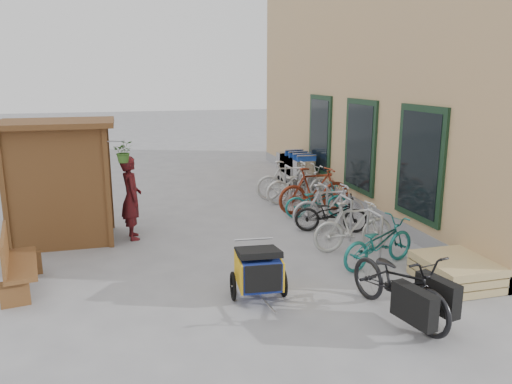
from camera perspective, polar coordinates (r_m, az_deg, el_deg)
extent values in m
plane|color=#949497|center=(8.61, -0.61, -8.91)|extent=(80.00, 80.00, 0.00)
cube|color=tan|center=(14.89, 20.23, 13.41)|extent=(6.00, 13.00, 7.00)
cube|color=#949497|center=(13.79, 9.14, 0.07)|extent=(0.18, 13.00, 0.30)
cube|color=black|center=(10.01, 18.23, 3.10)|extent=(0.06, 1.50, 2.20)
cube|color=black|center=(10.00, 18.09, 3.09)|extent=(0.02, 1.25, 1.95)
cube|color=black|center=(12.15, 11.80, 5.15)|extent=(0.06, 1.50, 2.20)
cube|color=black|center=(12.14, 11.68, 5.15)|extent=(0.02, 1.25, 1.95)
cube|color=black|center=(14.40, 7.31, 6.55)|extent=(0.06, 1.50, 2.20)
cube|color=black|center=(14.39, 7.20, 6.54)|extent=(0.02, 1.25, 1.95)
cube|color=brown|center=(10.02, -26.88, -0.29)|extent=(0.09, 0.09, 2.30)
cube|color=brown|center=(9.81, -16.56, 0.33)|extent=(0.09, 0.09, 2.30)
cube|color=brown|center=(11.27, -25.61, 1.20)|extent=(0.09, 0.09, 2.30)
cube|color=brown|center=(11.08, -16.44, 1.77)|extent=(0.09, 0.09, 2.30)
cube|color=brown|center=(10.64, -26.05, 0.51)|extent=(0.05, 1.30, 2.30)
cube|color=brown|center=(9.90, -21.76, 0.05)|extent=(1.80, 0.05, 2.30)
cube|color=brown|center=(11.11, -21.08, 1.46)|extent=(1.80, 0.05, 2.30)
cube|color=brown|center=(10.33, -21.96, 7.31)|extent=(2.15, 1.65, 0.10)
cube|color=brown|center=(10.58, -22.36, -0.59)|extent=(1.30, 1.15, 0.04)
cube|color=brown|center=(10.47, -22.64, 2.60)|extent=(1.30, 1.15, 0.04)
cylinder|color=#A5A8AD|center=(9.65, -15.83, 5.61)|extent=(0.36, 0.02, 0.02)
imported|color=#386623|center=(9.68, -14.87, 4.49)|extent=(0.38, 0.33, 0.42)
cylinder|color=#A5A8AD|center=(9.07, 14.06, -5.33)|extent=(0.05, 0.05, 0.84)
cylinder|color=#A5A8AD|center=(9.49, 12.60, -4.43)|extent=(0.05, 0.05, 0.84)
cylinder|color=#A5A8AD|center=(9.16, 13.45, -2.37)|extent=(0.05, 0.50, 0.05)
cylinder|color=#A5A8AD|center=(10.08, 10.77, -3.29)|extent=(0.05, 0.05, 0.84)
cylinder|color=#A5A8AD|center=(10.52, 9.59, -2.55)|extent=(0.05, 0.05, 0.84)
cylinder|color=#A5A8AD|center=(10.19, 10.26, -0.64)|extent=(0.05, 0.50, 0.05)
cylinder|color=#A5A8AD|center=(11.13, 8.10, -1.62)|extent=(0.05, 0.05, 0.84)
cylinder|color=#A5A8AD|center=(11.58, 7.13, -1.01)|extent=(0.05, 0.05, 0.84)
cylinder|color=#A5A8AD|center=(11.26, 7.67, 0.76)|extent=(0.05, 0.50, 0.05)
cylinder|color=#A5A8AD|center=(12.21, 5.90, -0.23)|extent=(0.05, 0.05, 0.84)
cylinder|color=#A5A8AD|center=(12.67, 5.09, 0.27)|extent=(0.05, 0.05, 0.84)
cylinder|color=#A5A8AD|center=(12.35, 5.53, 1.92)|extent=(0.05, 0.50, 0.05)
cylinder|color=#A5A8AD|center=(13.31, 4.05, 0.92)|extent=(0.05, 0.05, 0.84)
cylinder|color=#A5A8AD|center=(13.77, 3.37, 1.35)|extent=(0.05, 0.05, 0.84)
cylinder|color=#A5A8AD|center=(13.46, 3.73, 2.89)|extent=(0.05, 0.50, 0.05)
cube|color=tan|center=(8.66, 21.77, -9.27)|extent=(1.00, 1.20, 0.12)
cube|color=tan|center=(8.61, 21.85, -8.41)|extent=(1.00, 1.20, 0.12)
cube|color=tan|center=(8.56, 21.93, -7.53)|extent=(1.00, 1.20, 0.12)
cube|color=brown|center=(8.51, -25.27, -7.49)|extent=(0.68, 1.55, 0.06)
cube|color=brown|center=(8.46, -26.79, -5.77)|extent=(0.29, 1.48, 0.50)
cube|color=brown|center=(8.04, -25.83, -10.42)|extent=(0.40, 0.12, 0.40)
cube|color=brown|center=(9.14, -24.52, -7.49)|extent=(0.40, 0.12, 0.40)
cube|color=silver|center=(14.58, 5.16, 2.76)|extent=(0.56, 0.87, 0.53)
cube|color=#183D9E|center=(14.12, 5.81, 3.88)|extent=(0.56, 0.04, 0.18)
cylinder|color=silver|center=(14.08, 5.86, 4.15)|extent=(0.59, 0.04, 0.04)
cylinder|color=black|center=(14.29, 4.76, 0.29)|extent=(0.04, 0.12, 0.12)
cube|color=silver|center=(14.92, 4.68, 3.01)|extent=(0.56, 0.87, 0.53)
cube|color=#183D9E|center=(14.45, 5.30, 4.10)|extent=(0.56, 0.04, 0.18)
cylinder|color=silver|center=(14.41, 5.35, 4.37)|extent=(0.59, 0.04, 0.04)
cylinder|color=black|center=(14.62, 4.29, 0.59)|extent=(0.04, 0.12, 0.12)
cube|color=silver|center=(15.25, 4.23, 3.24)|extent=(0.56, 0.87, 0.53)
cube|color=#183D9E|center=(14.78, 4.82, 4.32)|extent=(0.56, 0.04, 0.18)
cylinder|color=silver|center=(14.74, 4.86, 4.58)|extent=(0.59, 0.04, 0.04)
cylinder|color=black|center=(14.95, 3.83, 0.88)|extent=(0.04, 0.12, 0.12)
cube|color=silver|center=(15.58, 3.79, 3.46)|extent=(0.56, 0.87, 0.53)
cube|color=#183D9E|center=(15.11, 4.36, 4.52)|extent=(0.56, 0.04, 0.18)
cylinder|color=silver|center=(15.07, 4.40, 4.78)|extent=(0.59, 0.04, 0.04)
cylinder|color=black|center=(15.28, 3.40, 1.16)|extent=(0.04, 0.12, 0.12)
cube|color=navy|center=(7.48, 0.28, -8.91)|extent=(0.63, 0.79, 0.44)
cube|color=gold|center=(7.43, -2.02, -9.06)|extent=(0.09, 0.74, 0.44)
cube|color=gold|center=(7.53, 2.56, -8.75)|extent=(0.09, 0.74, 0.44)
cube|color=black|center=(7.11, 0.86, -9.87)|extent=(0.53, 0.07, 0.40)
cube|color=black|center=(7.42, 0.22, -6.89)|extent=(0.68, 0.77, 0.21)
torus|color=black|center=(7.51, -2.64, -10.70)|extent=(0.09, 0.44, 0.43)
torus|color=black|center=(7.64, 3.15, -10.29)|extent=(0.09, 0.44, 0.43)
cylinder|color=#B7B7BC|center=(7.00, 1.25, -12.57)|extent=(0.08, 0.64, 0.03)
cylinder|color=#B7B7BC|center=(7.73, -0.26, -5.41)|extent=(0.60, 0.08, 0.03)
imported|color=black|center=(7.16, 16.02, -9.92)|extent=(1.02, 1.97, 0.98)
cube|color=black|center=(6.66, 17.63, -12.25)|extent=(0.31, 0.67, 0.45)
cube|color=black|center=(7.05, 20.02, -10.95)|extent=(0.31, 0.67, 0.45)
cube|color=#E65315|center=(6.83, 18.89, -11.20)|extent=(0.15, 0.20, 0.12)
imported|color=maroon|center=(10.30, -14.06, -0.64)|extent=(0.48, 0.66, 1.70)
imported|color=#1C706C|center=(8.91, 13.84, -5.63)|extent=(1.71, 1.03, 0.85)
imported|color=beige|center=(9.55, 11.05, -3.86)|extent=(1.60, 0.47, 0.96)
imported|color=black|center=(10.63, 8.61, -2.45)|extent=(1.62, 1.02, 0.80)
imported|color=#B7B7BC|center=(10.87, 8.35, -1.59)|extent=(1.66, 0.54, 0.99)
imported|color=#1C706C|center=(11.69, 6.92, -0.98)|extent=(1.54, 0.63, 0.79)
imported|color=maroon|center=(12.05, 6.69, 0.24)|extent=(1.89, 0.67, 1.12)
imported|color=beige|center=(12.99, 4.96, 0.92)|extent=(1.92, 0.84, 0.98)
imported|color=beige|center=(13.22, 3.80, 1.33)|extent=(1.82, 0.72, 1.06)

